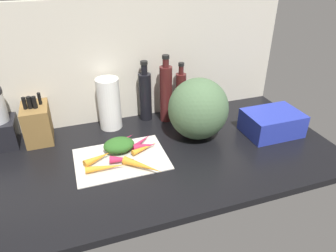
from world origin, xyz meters
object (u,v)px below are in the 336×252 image
object	(u,v)px
carrot_6	(98,158)
bottle_1	(166,93)
carrot_3	(121,140)
carrot_4	(142,141)
paper_towel_roll	(109,104)
cutting_board	(121,159)
knife_block	(37,123)
carrot_7	(145,146)
bottle_0	(145,95)
carrot_5	(106,167)
winter_squash	(198,109)
carrot_0	(143,166)
carrot_1	(145,148)
bottle_2	(181,94)
carrot_2	(122,159)
dish_rack	(272,123)

from	to	relation	value
carrot_6	bottle_1	size ratio (longest dim) A/B	0.36
carrot_3	carrot_4	bearing A→B (deg)	-25.29
carrot_6	paper_towel_roll	world-z (taller)	paper_towel_roll
cutting_board	knife_block	bearing A→B (deg)	138.83
carrot_7	bottle_0	xyz separation A→B (cm)	(8.69, 29.30, 10.93)
bottle_1	carrot_4	bearing A→B (deg)	-132.96
cutting_board	paper_towel_roll	xyz separation A→B (cm)	(1.05, 29.79, 12.43)
carrot_6	knife_block	size ratio (longest dim) A/B	0.54
paper_towel_roll	carrot_5	bearing A→B (deg)	-102.95
knife_block	bottle_0	world-z (taller)	bottle_0
carrot_6	bottle_0	size ratio (longest dim) A/B	0.40
winter_squash	bottle_0	xyz separation A→B (cm)	(-18.50, 25.03, -1.03)
carrot_0	knife_block	size ratio (longest dim) A/B	0.77
carrot_4	carrot_5	world-z (taller)	carrot_5
carrot_0	carrot_4	size ratio (longest dim) A/B	1.36
carrot_5	knife_block	world-z (taller)	knife_block
carrot_7	winter_squash	bearing A→B (deg)	8.93
carrot_1	bottle_2	size ratio (longest dim) A/B	0.45
cutting_board	knife_block	size ratio (longest dim) A/B	1.70
carrot_4	carrot_6	distance (cm)	22.02
cutting_board	winter_squash	bearing A→B (deg)	11.30
carrot_2	dish_rack	size ratio (longest dim) A/B	0.39
bottle_0	bottle_1	size ratio (longest dim) A/B	0.90
carrot_7	winter_squash	world-z (taller)	winter_squash
carrot_3	carrot_7	distance (cm)	12.41
carrot_2	bottle_0	distance (cm)	42.77
carrot_6	bottle_0	world-z (taller)	bottle_0
carrot_6	carrot_7	size ratio (longest dim) A/B	1.22
carrot_5	bottle_0	world-z (taller)	bottle_0
carrot_5	carrot_7	size ratio (longest dim) A/B	1.62
carrot_1	dish_rack	xyz separation A→B (cm)	(62.45, -4.11, 3.48)
carrot_6	bottle_2	distance (cm)	57.28
carrot_4	carrot_6	xyz separation A→B (cm)	(-20.76, -7.35, 0.44)
dish_rack	winter_squash	bearing A→B (deg)	165.30
carrot_0	carrot_5	bearing A→B (deg)	163.72
carrot_0	bottle_2	bearing A→B (deg)	51.95
cutting_board	carrot_1	size ratio (longest dim) A/B	2.93
carrot_3	carrot_6	xyz separation A→B (cm)	(-12.19, -11.40, 0.48)
carrot_0	carrot_1	bearing A→B (deg)	70.84
cutting_board	dish_rack	world-z (taller)	dish_rack
carrot_4	bottle_0	distance (cm)	28.47
carrot_2	carrot_3	bearing A→B (deg)	80.30
cutting_board	bottle_2	world-z (taller)	bottle_2
carrot_6	winter_squash	xyz separation A→B (cm)	(48.13, 6.88, 11.94)
carrot_0	winter_squash	distance (cm)	38.45
bottle_0	carrot_4	bearing A→B (deg)	-109.86
carrot_0	carrot_2	distance (cm)	9.74
cutting_board	winter_squash	xyz separation A→B (cm)	(38.57, 7.71, 13.99)
carrot_0	winter_squash	bearing A→B (deg)	29.60
cutting_board	carrot_4	xyz separation A→B (cm)	(11.20, 8.17, 1.61)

